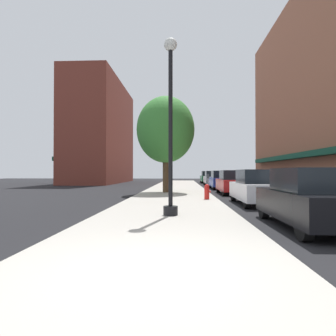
{
  "coord_description": "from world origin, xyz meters",
  "views": [
    {
      "loc": [
        0.5,
        -4.26,
        1.55
      ],
      "look_at": [
        -0.85,
        23.85,
        1.92
      ],
      "focal_mm": 31.26,
      "sensor_mm": 36.0,
      "label": 1
    }
  ],
  "objects_px": {
    "lamppost": "(171,122)",
    "parking_meter_near": "(208,182)",
    "car_blue": "(221,180)",
    "tree_near": "(166,130)",
    "car_black": "(309,199)",
    "car_green": "(207,177)",
    "car_red": "(232,182)",
    "car_silver": "(212,178)",
    "fire_hydrant": "(207,192)",
    "car_white": "(256,188)"
  },
  "relations": [
    {
      "from": "lamppost",
      "to": "parking_meter_near",
      "type": "distance_m",
      "value": 8.42
    },
    {
      "from": "lamppost",
      "to": "car_blue",
      "type": "xyz_separation_m",
      "value": [
        3.88,
        16.95,
        -2.39
      ]
    },
    {
      "from": "tree_near",
      "to": "car_black",
      "type": "bearing_deg",
      "value": -69.17
    },
    {
      "from": "car_green",
      "to": "parking_meter_near",
      "type": "bearing_deg",
      "value": -95.39
    },
    {
      "from": "tree_near",
      "to": "car_blue",
      "type": "bearing_deg",
      "value": 52.93
    },
    {
      "from": "car_red",
      "to": "car_green",
      "type": "xyz_separation_m",
      "value": [
        0.0,
        20.01,
        0.0
      ]
    },
    {
      "from": "car_black",
      "to": "car_blue",
      "type": "bearing_deg",
      "value": 89.35
    },
    {
      "from": "car_silver",
      "to": "tree_near",
      "type": "bearing_deg",
      "value": -107.36
    },
    {
      "from": "tree_near",
      "to": "car_blue",
      "type": "relative_size",
      "value": 1.57
    },
    {
      "from": "lamppost",
      "to": "car_green",
      "type": "bearing_deg",
      "value": 82.84
    },
    {
      "from": "fire_hydrant",
      "to": "car_green",
      "type": "xyz_separation_m",
      "value": [
        2.2,
        25.23,
        0.29
      ]
    },
    {
      "from": "tree_near",
      "to": "car_black",
      "type": "distance_m",
      "value": 13.6
    },
    {
      "from": "car_red",
      "to": "car_blue",
      "type": "height_order",
      "value": "same"
    },
    {
      "from": "lamppost",
      "to": "car_red",
      "type": "height_order",
      "value": "lamppost"
    },
    {
      "from": "car_green",
      "to": "car_black",
      "type": "bearing_deg",
      "value": -90.55
    },
    {
      "from": "fire_hydrant",
      "to": "car_green",
      "type": "bearing_deg",
      "value": 85.01
    },
    {
      "from": "car_black",
      "to": "car_silver",
      "type": "distance_m",
      "value": 25.68
    },
    {
      "from": "fire_hydrant",
      "to": "car_red",
      "type": "relative_size",
      "value": 0.18
    },
    {
      "from": "parking_meter_near",
      "to": "car_black",
      "type": "distance_m",
      "value": 9.52
    },
    {
      "from": "tree_near",
      "to": "car_red",
      "type": "relative_size",
      "value": 1.57
    },
    {
      "from": "parking_meter_near",
      "to": "car_red",
      "type": "xyz_separation_m",
      "value": [
        1.95,
        3.0,
        -0.14
      ]
    },
    {
      "from": "fire_hydrant",
      "to": "car_blue",
      "type": "height_order",
      "value": "car_blue"
    },
    {
      "from": "car_black",
      "to": "car_green",
      "type": "relative_size",
      "value": 1.0
    },
    {
      "from": "lamppost",
      "to": "car_red",
      "type": "distance_m",
      "value": 11.79
    },
    {
      "from": "car_black",
      "to": "car_blue",
      "type": "height_order",
      "value": "same"
    },
    {
      "from": "parking_meter_near",
      "to": "car_black",
      "type": "bearing_deg",
      "value": -78.18
    },
    {
      "from": "car_blue",
      "to": "car_silver",
      "type": "relative_size",
      "value": 1.0
    },
    {
      "from": "parking_meter_near",
      "to": "car_green",
      "type": "xyz_separation_m",
      "value": [
        1.95,
        23.0,
        -0.14
      ]
    },
    {
      "from": "car_green",
      "to": "car_blue",
      "type": "bearing_deg",
      "value": -90.55
    },
    {
      "from": "lamppost",
      "to": "fire_hydrant",
      "type": "bearing_deg",
      "value": 73.49
    },
    {
      "from": "car_black",
      "to": "car_green",
      "type": "distance_m",
      "value": 32.33
    },
    {
      "from": "parking_meter_near",
      "to": "car_blue",
      "type": "xyz_separation_m",
      "value": [
        1.95,
        9.07,
        -0.14
      ]
    },
    {
      "from": "car_silver",
      "to": "car_white",
      "type": "bearing_deg",
      "value": -88.28
    },
    {
      "from": "lamppost",
      "to": "car_red",
      "type": "xyz_separation_m",
      "value": [
        3.88,
        10.87,
        -2.39
      ]
    },
    {
      "from": "car_black",
      "to": "car_white",
      "type": "xyz_separation_m",
      "value": [
        0.0,
        5.76,
        0.0
      ]
    },
    {
      "from": "car_white",
      "to": "car_green",
      "type": "xyz_separation_m",
      "value": [
        0.0,
        26.56,
        0.0
      ]
    },
    {
      "from": "car_green",
      "to": "lamppost",
      "type": "bearing_deg",
      "value": -97.71
    },
    {
      "from": "car_black",
      "to": "car_blue",
      "type": "distance_m",
      "value": 18.39
    },
    {
      "from": "car_white",
      "to": "car_black",
      "type": "bearing_deg",
      "value": -87.99
    },
    {
      "from": "parking_meter_near",
      "to": "tree_near",
      "type": "height_order",
      "value": "tree_near"
    },
    {
      "from": "fire_hydrant",
      "to": "car_black",
      "type": "relative_size",
      "value": 0.18
    },
    {
      "from": "tree_near",
      "to": "car_white",
      "type": "height_order",
      "value": "tree_near"
    },
    {
      "from": "tree_near",
      "to": "car_silver",
      "type": "xyz_separation_m",
      "value": [
        4.65,
        13.45,
        -3.7
      ]
    },
    {
      "from": "lamppost",
      "to": "car_silver",
      "type": "distance_m",
      "value": 24.66
    },
    {
      "from": "lamppost",
      "to": "parking_meter_near",
      "type": "relative_size",
      "value": 4.5
    },
    {
      "from": "car_black",
      "to": "lamppost",
      "type": "bearing_deg",
      "value": 158.93
    },
    {
      "from": "parking_meter_near",
      "to": "car_blue",
      "type": "bearing_deg",
      "value": 77.87
    },
    {
      "from": "fire_hydrant",
      "to": "car_white",
      "type": "distance_m",
      "value": 2.59
    },
    {
      "from": "car_red",
      "to": "lamppost",
      "type": "bearing_deg",
      "value": -108.13
    },
    {
      "from": "car_white",
      "to": "car_silver",
      "type": "distance_m",
      "value": 19.92
    }
  ]
}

